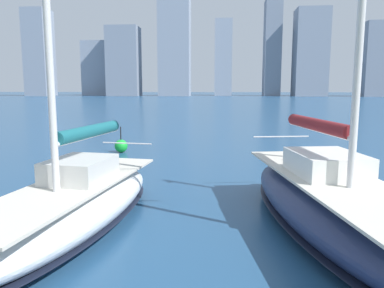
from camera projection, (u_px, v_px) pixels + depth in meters
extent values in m
cube|color=gray|center=(378.00, 59.00, 145.33)|extent=(10.75, 6.30, 28.76)
cube|color=gray|center=(310.00, 53.00, 153.48)|extent=(12.97, 11.38, 35.12)
cube|color=gray|center=(272.00, 49.00, 159.19)|extent=(6.82, 9.61, 39.80)
cube|color=#8C96A6|center=(223.00, 58.00, 163.31)|extent=(7.46, 7.14, 32.65)
cube|color=#8994A3|center=(174.00, 32.00, 156.75)|extent=(13.01, 10.65, 53.45)
cube|color=gray|center=(124.00, 62.00, 160.62)|extent=(13.47, 10.24, 29.16)
cube|color=#8892A1|center=(96.00, 68.00, 169.75)|extent=(11.54, 7.43, 24.22)
cube|color=gray|center=(39.00, 53.00, 159.25)|extent=(9.55, 10.98, 36.02)
ellipsoid|color=navy|center=(334.00, 209.00, 8.82)|extent=(3.99, 9.28, 1.30)
ellipsoid|color=black|center=(333.00, 223.00, 8.88)|extent=(4.01, 9.33, 0.10)
cube|color=beige|center=(336.00, 181.00, 8.72)|extent=(3.36, 8.14, 0.06)
cube|color=silver|center=(326.00, 164.00, 9.21)|extent=(1.83, 2.20, 0.55)
cylinder|color=silver|center=(316.00, 129.00, 9.76)|extent=(0.74, 3.74, 0.12)
cylinder|color=maroon|center=(317.00, 125.00, 9.74)|extent=(0.89, 3.48, 0.32)
cylinder|color=silver|center=(281.00, 137.00, 12.63)|extent=(1.88, 0.35, 0.04)
ellipsoid|color=silver|center=(72.00, 209.00, 9.09)|extent=(3.30, 8.15, 1.12)
ellipsoid|color=black|center=(73.00, 221.00, 9.13)|extent=(3.32, 8.19, 0.10)
cube|color=beige|center=(71.00, 186.00, 9.00)|extent=(2.77, 7.15, 0.06)
cube|color=silver|center=(80.00, 169.00, 9.41)|extent=(1.58, 1.91, 0.55)
cylinder|color=silver|center=(90.00, 136.00, 9.87)|extent=(0.56, 3.31, 0.12)
cylinder|color=#19606B|center=(90.00, 131.00, 9.85)|extent=(0.72, 3.07, 0.32)
cylinder|color=silver|center=(127.00, 143.00, 12.36)|extent=(1.69, 0.27, 0.04)
sphere|color=green|center=(121.00, 146.00, 20.30)|extent=(0.70, 0.70, 0.70)
cylinder|color=black|center=(121.00, 133.00, 20.20)|extent=(0.06, 0.06, 0.70)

